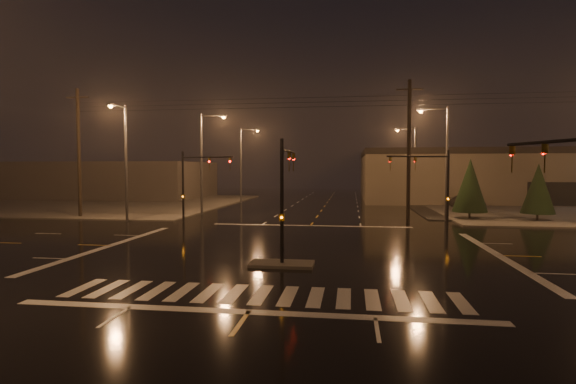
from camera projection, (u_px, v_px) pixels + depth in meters
name	position (u px, v px, depth m)	size (l,w,h in m)	color
ground	(293.00, 250.00, 25.25)	(140.00, 140.00, 0.00)	black
sidewalk_nw	(97.00, 203.00, 59.11)	(36.00, 36.00, 0.12)	#47443F
median_island	(282.00, 264.00, 21.29)	(3.00, 1.60, 0.15)	#47443F
crosswalk	(261.00, 295.00, 16.35)	(15.00, 2.60, 0.01)	beige
stop_bar_near	(248.00, 312.00, 14.38)	(16.00, 0.50, 0.01)	beige
stop_bar_far	(311.00, 226.00, 36.13)	(16.00, 0.50, 0.01)	beige
retail_building	(570.00, 174.00, 65.62)	(60.20, 28.30, 7.20)	#6F664F
commercial_block	(110.00, 180.00, 71.53)	(30.00, 18.00, 5.60)	#443D3C
signal_mast_median	(285.00, 186.00, 22.02)	(0.25, 4.59, 6.00)	black
signal_mast_ne	(435.00, 179.00, 33.75)	(4.84, 1.86, 6.00)	black
signal_mast_nw	(193.00, 179.00, 36.40)	(4.84, 1.86, 6.00)	black
streetlight_1	(204.00, 156.00, 44.31)	(2.77, 0.32, 10.00)	#38383A
streetlight_2	(243.00, 160.00, 60.13)	(2.77, 0.32, 10.00)	#38383A
streetlight_3	(443.00, 155.00, 39.20)	(2.77, 0.32, 10.00)	#38383A
streetlight_4	(413.00, 159.00, 58.98)	(2.77, 0.32, 10.00)	#38383A
streetlight_5	(124.00, 154.00, 38.25)	(0.32, 2.77, 10.00)	#38383A
utility_pole_0	(79.00, 152.00, 41.85)	(2.20, 0.32, 12.00)	black
utility_pole_1	(409.00, 150.00, 37.65)	(2.20, 0.32, 12.00)	black
conifer_0	(470.00, 185.00, 40.31)	(3.05, 3.05, 5.47)	black
conifer_1	(538.00, 189.00, 38.89)	(2.78, 2.78, 5.04)	black
car_parked	(466.00, 201.00, 51.63)	(1.91, 4.74, 1.61)	black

